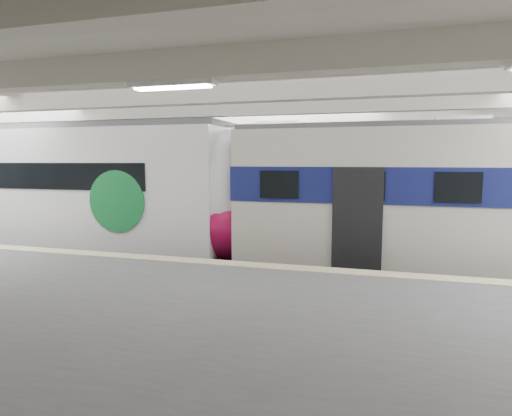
% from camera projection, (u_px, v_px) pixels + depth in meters
% --- Properties ---
extents(station_hall, '(36.00, 24.00, 5.75)m').
position_uv_depth(station_hall, '(246.00, 174.00, 11.71)').
color(station_hall, black).
rests_on(station_hall, ground).
extents(modern_emu, '(15.26, 3.15, 4.85)m').
position_uv_depth(modern_emu, '(82.00, 195.00, 15.32)').
color(modern_emu, white).
rests_on(modern_emu, ground).
extents(older_rer, '(14.17, 3.13, 4.64)m').
position_uv_depth(older_rer, '(491.00, 204.00, 11.68)').
color(older_rer, beige).
rests_on(older_rer, ground).
extents(far_train, '(13.47, 2.83, 4.32)m').
position_uv_depth(far_train, '(134.00, 189.00, 20.94)').
color(far_train, white).
rests_on(far_train, ground).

